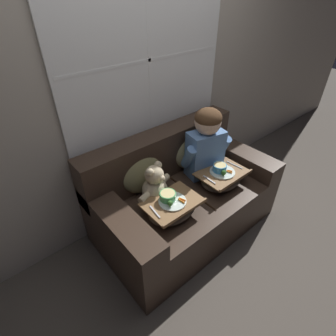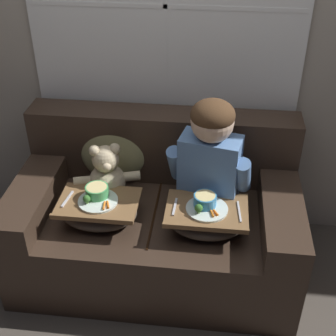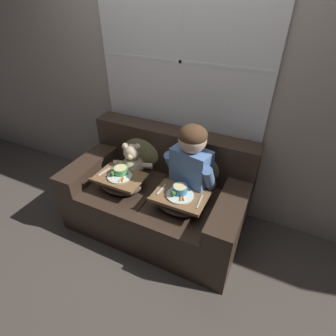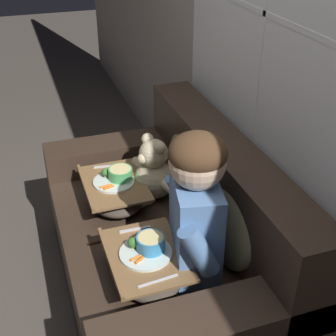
{
  "view_description": "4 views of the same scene",
  "coord_description": "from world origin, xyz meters",
  "px_view_note": "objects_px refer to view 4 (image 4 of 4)",
  "views": [
    {
      "loc": [
        -1.28,
        -1.25,
        1.97
      ],
      "look_at": [
        -0.13,
        0.1,
        0.69
      ],
      "focal_mm": 28.0,
      "sensor_mm": 36.0,
      "label": 1
    },
    {
      "loc": [
        0.31,
        -2.08,
        2.15
      ],
      "look_at": [
        0.06,
        0.09,
        0.67
      ],
      "focal_mm": 50.0,
      "sensor_mm": 36.0,
      "label": 2
    },
    {
      "loc": [
        0.91,
        -1.64,
        1.98
      ],
      "look_at": [
        0.12,
        0.0,
        0.71
      ],
      "focal_mm": 28.0,
      "sensor_mm": 36.0,
      "label": 3
    },
    {
      "loc": [
        1.75,
        -0.54,
        1.91
      ],
      "look_at": [
        -0.12,
        0.1,
        0.72
      ],
      "focal_mm": 50.0,
      "sensor_mm": 36.0,
      "label": 4
    }
  ],
  "objects_px": {
    "couch": "(169,247)",
    "lap_tray_child": "(146,264)",
    "throw_pillow_behind_child": "(234,220)",
    "lap_tray_teddy": "(115,191)",
    "throw_pillow_behind_teddy": "(187,157)",
    "child_figure": "(196,199)",
    "teddy_bear": "(153,172)"
  },
  "relations": [
    {
      "from": "couch",
      "to": "lap_tray_child",
      "type": "relative_size",
      "value": 3.7
    },
    {
      "from": "throw_pillow_behind_child",
      "to": "lap_tray_teddy",
      "type": "height_order",
      "value": "throw_pillow_behind_child"
    },
    {
      "from": "throw_pillow_behind_teddy",
      "to": "lap_tray_child",
      "type": "bearing_deg",
      "value": -34.62
    },
    {
      "from": "child_figure",
      "to": "couch",
      "type": "bearing_deg",
      "value": -176.95
    },
    {
      "from": "throw_pillow_behind_teddy",
      "to": "lap_tray_child",
      "type": "relative_size",
      "value": 0.98
    },
    {
      "from": "throw_pillow_behind_teddy",
      "to": "child_figure",
      "type": "relative_size",
      "value": 0.65
    },
    {
      "from": "couch",
      "to": "throw_pillow_behind_teddy",
      "type": "height_order",
      "value": "couch"
    },
    {
      "from": "lap_tray_child",
      "to": "lap_tray_teddy",
      "type": "height_order",
      "value": "lap_tray_child"
    },
    {
      "from": "couch",
      "to": "child_figure",
      "type": "relative_size",
      "value": 2.45
    },
    {
      "from": "lap_tray_child",
      "to": "throw_pillow_behind_teddy",
      "type": "bearing_deg",
      "value": 145.38
    },
    {
      "from": "child_figure",
      "to": "teddy_bear",
      "type": "relative_size",
      "value": 1.72
    },
    {
      "from": "throw_pillow_behind_teddy",
      "to": "lap_tray_teddy",
      "type": "bearing_deg",
      "value": -90.14
    },
    {
      "from": "child_figure",
      "to": "lap_tray_child",
      "type": "distance_m",
      "value": 0.36
    },
    {
      "from": "couch",
      "to": "lap_tray_child",
      "type": "bearing_deg",
      "value": -34.78
    },
    {
      "from": "teddy_bear",
      "to": "lap_tray_teddy",
      "type": "distance_m",
      "value": 0.23
    },
    {
      "from": "lap_tray_child",
      "to": "couch",
      "type": "bearing_deg",
      "value": 145.22
    },
    {
      "from": "lap_tray_child",
      "to": "throw_pillow_behind_child",
      "type": "bearing_deg",
      "value": 89.88
    },
    {
      "from": "throw_pillow_behind_teddy",
      "to": "child_figure",
      "type": "xyz_separation_m",
      "value": [
        0.59,
        -0.19,
        0.15
      ]
    },
    {
      "from": "throw_pillow_behind_child",
      "to": "throw_pillow_behind_teddy",
      "type": "height_order",
      "value": "throw_pillow_behind_child"
    },
    {
      "from": "throw_pillow_behind_teddy",
      "to": "lap_tray_teddy",
      "type": "height_order",
      "value": "throw_pillow_behind_teddy"
    },
    {
      "from": "child_figure",
      "to": "lap_tray_child",
      "type": "bearing_deg",
      "value": -90.17
    },
    {
      "from": "child_figure",
      "to": "throw_pillow_behind_child",
      "type": "bearing_deg",
      "value": 89.92
    },
    {
      "from": "throw_pillow_behind_child",
      "to": "child_figure",
      "type": "bearing_deg",
      "value": -90.08
    },
    {
      "from": "throw_pillow_behind_teddy",
      "to": "child_figure",
      "type": "height_order",
      "value": "child_figure"
    },
    {
      "from": "throw_pillow_behind_teddy",
      "to": "lap_tray_teddy",
      "type": "relative_size",
      "value": 0.97
    },
    {
      "from": "throw_pillow_behind_child",
      "to": "throw_pillow_behind_teddy",
      "type": "distance_m",
      "value": 0.59
    },
    {
      "from": "child_figure",
      "to": "lap_tray_teddy",
      "type": "bearing_deg",
      "value": -159.66
    },
    {
      "from": "teddy_bear",
      "to": "lap_tray_teddy",
      "type": "height_order",
      "value": "teddy_bear"
    },
    {
      "from": "throw_pillow_behind_teddy",
      "to": "teddy_bear",
      "type": "height_order",
      "value": "throw_pillow_behind_teddy"
    },
    {
      "from": "throw_pillow_behind_child",
      "to": "lap_tray_child",
      "type": "distance_m",
      "value": 0.43
    },
    {
      "from": "couch",
      "to": "throw_pillow_behind_teddy",
      "type": "xyz_separation_m",
      "value": [
        -0.29,
        0.2,
        0.34
      ]
    },
    {
      "from": "couch",
      "to": "lap_tray_teddy",
      "type": "xyz_separation_m",
      "value": [
        -0.3,
        -0.2,
        0.2
      ]
    }
  ]
}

